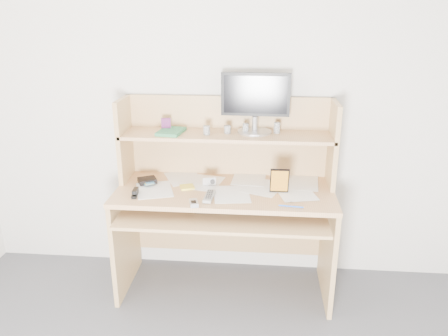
# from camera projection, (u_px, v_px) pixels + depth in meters

# --- Properties ---
(back_wall) EXTENTS (3.60, 0.04, 2.50)m
(back_wall) POSITION_uv_depth(u_px,v_px,m) (229.00, 103.00, 2.94)
(back_wall) COLOR silver
(back_wall) RESTS_ON floor
(desk) EXTENTS (1.40, 0.70, 1.30)m
(desk) POSITION_uv_depth(u_px,v_px,m) (226.00, 192.00, 2.91)
(desk) COLOR tan
(desk) RESTS_ON floor
(paper_clutter) EXTENTS (1.32, 0.54, 0.01)m
(paper_clutter) POSITION_uv_depth(u_px,v_px,m) (225.00, 189.00, 2.81)
(paper_clutter) COLOR white
(paper_clutter) RESTS_ON desk
(keyboard) EXTENTS (0.51, 0.20, 0.03)m
(keyboard) POSITION_uv_depth(u_px,v_px,m) (235.00, 205.00, 2.78)
(keyboard) COLOR black
(keyboard) RESTS_ON desk
(tv_remote) EXTENTS (0.06, 0.18, 0.02)m
(tv_remote) POSITION_uv_depth(u_px,v_px,m) (209.00, 196.00, 2.67)
(tv_remote) COLOR gray
(tv_remote) RESTS_ON paper_clutter
(flip_phone) EXTENTS (0.07, 0.10, 0.02)m
(flip_phone) POSITION_uv_depth(u_px,v_px,m) (194.00, 202.00, 2.58)
(flip_phone) COLOR silver
(flip_phone) RESTS_ON paper_clutter
(stapler) EXTENTS (0.05, 0.12, 0.04)m
(stapler) POSITION_uv_depth(u_px,v_px,m) (135.00, 192.00, 2.71)
(stapler) COLOR black
(stapler) RESTS_ON paper_clutter
(wallet) EXTENTS (0.14, 0.14, 0.03)m
(wallet) POSITION_uv_depth(u_px,v_px,m) (147.00, 180.00, 2.90)
(wallet) COLOR black
(wallet) RESTS_ON paper_clutter
(sticky_note_pad) EXTENTS (0.11, 0.11, 0.01)m
(sticky_note_pad) POSITION_uv_depth(u_px,v_px,m) (187.00, 187.00, 2.83)
(sticky_note_pad) COLOR #F2FE42
(sticky_note_pad) RESTS_ON desk
(digital_camera) EXTENTS (0.09, 0.05, 0.05)m
(digital_camera) POSITION_uv_depth(u_px,v_px,m) (209.00, 181.00, 2.87)
(digital_camera) COLOR silver
(digital_camera) RESTS_ON paper_clutter
(game_case) EXTENTS (0.12, 0.02, 0.17)m
(game_case) POSITION_uv_depth(u_px,v_px,m) (279.00, 181.00, 2.71)
(game_case) COLOR black
(game_case) RESTS_ON paper_clutter
(blue_pen) EXTENTS (0.14, 0.02, 0.01)m
(blue_pen) POSITION_uv_depth(u_px,v_px,m) (291.00, 206.00, 2.54)
(blue_pen) COLOR blue
(blue_pen) RESTS_ON paper_clutter
(card_box) EXTENTS (0.06, 0.03, 0.09)m
(card_box) POSITION_uv_depth(u_px,v_px,m) (166.00, 125.00, 2.89)
(card_box) COLOR maroon
(card_box) RESTS_ON desk
(shelf_book) EXTENTS (0.18, 0.22, 0.02)m
(shelf_book) POSITION_uv_depth(u_px,v_px,m) (171.00, 131.00, 2.85)
(shelf_book) COLOR #338056
(shelf_book) RESTS_ON desk
(chip_stack_a) EXTENTS (0.05, 0.05, 0.06)m
(chip_stack_a) POSITION_uv_depth(u_px,v_px,m) (207.00, 130.00, 2.81)
(chip_stack_a) COLOR black
(chip_stack_a) RESTS_ON desk
(chip_stack_b) EXTENTS (0.04, 0.04, 0.06)m
(chip_stack_b) POSITION_uv_depth(u_px,v_px,m) (246.00, 128.00, 2.84)
(chip_stack_b) COLOR silver
(chip_stack_b) RESTS_ON desk
(chip_stack_c) EXTENTS (0.04, 0.04, 0.05)m
(chip_stack_c) POSITION_uv_depth(u_px,v_px,m) (227.00, 129.00, 2.84)
(chip_stack_c) COLOR black
(chip_stack_c) RESTS_ON desk
(chip_stack_d) EXTENTS (0.05, 0.05, 0.07)m
(chip_stack_d) POSITION_uv_depth(u_px,v_px,m) (277.00, 128.00, 2.84)
(chip_stack_d) COLOR silver
(chip_stack_d) RESTS_ON desk
(monitor) EXTENTS (0.45, 0.22, 0.39)m
(monitor) POSITION_uv_depth(u_px,v_px,m) (255.00, 101.00, 2.82)
(monitor) COLOR #BCBCC1
(monitor) RESTS_ON desk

